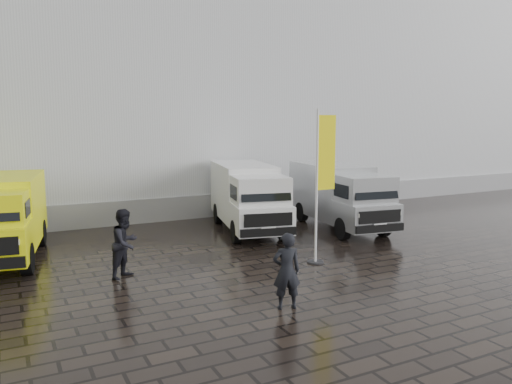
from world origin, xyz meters
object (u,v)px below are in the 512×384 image
van_yellow (0,220)px  person_front (287,271)px  wheelie_bin (377,195)px  person_tent (125,243)px  van_silver (339,197)px  van_white (248,198)px  flagpole (322,179)px

van_yellow → person_front: 9.26m
wheelie_bin → person_tent: 15.47m
van_yellow → person_tent: 4.50m
van_silver → person_tent: (-8.93, -2.53, -0.30)m
van_silver → van_white: bearing=169.1°
van_yellow → person_front: van_yellow is taller
flagpole → wheelie_bin: size_ratio=4.86×
van_yellow → flagpole: (8.51, -4.52, 1.26)m
van_silver → flagpole: bearing=-124.6°
van_yellow → flagpole: bearing=-18.4°
flagpole → person_front: bearing=-135.5°
van_white → person_tent: bearing=-133.1°
van_yellow → van_silver: van_yellow is taller
flagpole → wheelie_bin: bearing=41.1°
van_white → van_yellow: bearing=-164.8°
van_silver → wheelie_bin: van_silver is taller
person_tent → van_white: bearing=-7.0°
van_white → flagpole: (0.04, -4.87, 1.25)m
person_front → wheelie_bin: bearing=-122.1°
van_silver → wheelie_bin: 6.47m
van_yellow → van_silver: 11.94m
van_white → van_silver: 3.64m
van_yellow → van_silver: bearing=5.7°
van_white → wheelie_bin: size_ratio=6.20×
van_yellow → van_white: bearing=12.0°
wheelie_bin → van_white: bearing=-154.6°
van_yellow → wheelie_bin: (17.10, 2.96, -0.78)m
van_silver → person_front: (-6.22, -6.47, -0.36)m
van_silver → wheelie_bin: size_ratio=6.09×
van_silver → person_tent: van_silver is taller
van_yellow → person_front: bearing=-42.4°
van_white → person_tent: size_ratio=3.10×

